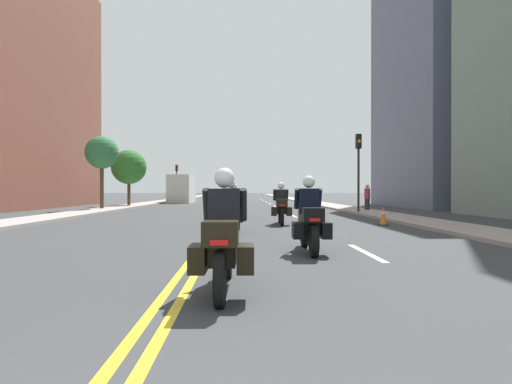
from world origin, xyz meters
TOP-DOWN VIEW (x-y plane):
  - ground_plane at (0.00, 48.00)m, footprint 264.00×264.00m
  - sidewalk_left at (-7.86, 48.00)m, footprint 2.10×144.00m
  - sidewalk_right at (7.86, 48.00)m, footprint 2.10×144.00m
  - centreline_yellow_inner at (-0.12, 48.00)m, footprint 0.12×132.00m
  - centreline_yellow_outer at (0.12, 48.00)m, footprint 0.12×132.00m
  - lane_dashes_white at (3.40, 29.00)m, footprint 0.14×56.40m
  - building_left_1 at (-16.04, 29.91)m, footprint 6.92×17.96m
  - building_right_1 at (15.62, 30.51)m, footprint 6.08×12.17m
  - motorcycle_0 at (0.61, 4.81)m, footprint 0.77×2.15m
  - motorcycle_1 at (2.24, 8.06)m, footprint 0.77×2.13m
  - motorcycle_2 at (0.49, 11.93)m, footprint 0.78×2.14m
  - motorcycle_3 at (2.30, 14.96)m, footprint 0.78×2.20m
  - motorcycle_4 at (0.47, 18.86)m, footprint 0.78×2.24m
  - traffic_cone_0 at (6.04, 14.52)m, footprint 0.32×0.32m
  - traffic_light_near at (7.21, 21.80)m, footprint 0.28×0.38m
  - traffic_light_far at (-7.21, 49.60)m, footprint 0.28×0.38m
  - pedestrian_0 at (8.34, 23.89)m, footprint 0.40×0.42m
  - street_tree_0 at (-8.22, 26.18)m, footprint 2.10×2.10m
  - street_tree_1 at (-8.11, 32.01)m, footprint 2.71×2.71m
  - parked_truck at (-5.41, 42.07)m, footprint 2.20×6.50m

SIDE VIEW (x-z plane):
  - ground_plane at x=0.00m, z-range 0.00..0.00m
  - centreline_yellow_inner at x=-0.12m, z-range 0.00..0.01m
  - centreline_yellow_outer at x=0.12m, z-range 0.00..0.01m
  - lane_dashes_white at x=3.40m, z-range 0.00..0.01m
  - sidewalk_left at x=-7.86m, z-range 0.00..0.12m
  - sidewalk_right at x=7.86m, z-range 0.00..0.12m
  - traffic_cone_0 at x=6.04m, z-range 0.00..0.71m
  - motorcycle_1 at x=2.24m, z-range -0.15..1.45m
  - motorcycle_4 at x=0.47m, z-range -0.15..1.45m
  - motorcycle_0 at x=0.61m, z-range -0.14..1.45m
  - motorcycle_3 at x=2.30m, z-range -0.13..1.46m
  - motorcycle_2 at x=0.49m, z-range -0.14..1.48m
  - pedestrian_0 at x=8.34m, z-range 0.02..1.65m
  - parked_truck at x=-5.41m, z-range -0.13..2.67m
  - traffic_light_near at x=7.21m, z-range 0.85..5.22m
  - traffic_light_far at x=-7.21m, z-range 0.87..5.25m
  - street_tree_1 at x=-8.11m, z-range 0.87..5.34m
  - street_tree_0 at x=-8.22m, z-range 1.30..6.07m
  - building_left_1 at x=-16.04m, z-range 0.00..19.01m
  - building_right_1 at x=15.62m, z-range 0.00..22.43m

